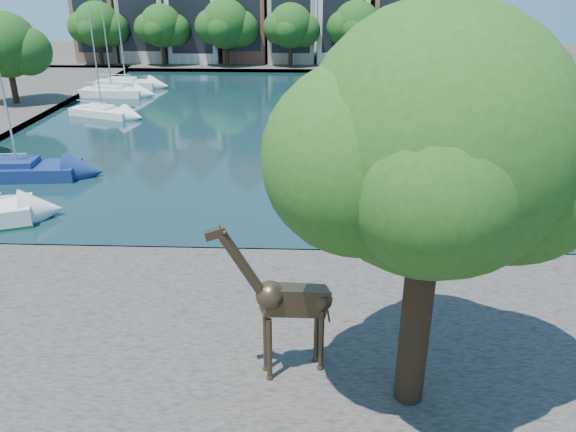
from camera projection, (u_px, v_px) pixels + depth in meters
name	position (u px, v px, depth m)	size (l,w,h in m)	color
ground	(202.00, 257.00, 24.55)	(160.00, 160.00, 0.00)	#38332B
water_basin	(255.00, 121.00, 46.49)	(38.00, 50.00, 0.08)	black
near_quay	(163.00, 352.00, 18.04)	(50.00, 14.00, 0.50)	#4F4A45
far_quay	(277.00, 61.00, 75.69)	(60.00, 16.00, 0.50)	#4F4A45
right_quay	(562.00, 122.00, 45.47)	(14.00, 52.00, 0.50)	#4F4A45
plane_tree	(439.00, 152.00, 12.94)	(8.32, 6.40, 10.62)	#332114
townhouse_west_end	(102.00, 5.00, 73.68)	(5.44, 9.18, 14.93)	brown
townhouse_west_inner	(197.00, 5.00, 73.22)	(6.43, 9.18, 15.15)	silver
townhouse_east_inner	(292.00, 2.00, 72.60)	(5.94, 9.18, 15.79)	tan
townhouse_east_end	(393.00, 8.00, 72.36)	(5.44, 9.18, 14.43)	brown
far_tree_far_west	(98.00, 26.00, 69.49)	(7.28, 5.60, 7.68)	#332114
far_tree_west	(162.00, 27.00, 69.23)	(6.76, 5.20, 7.36)	#332114
far_tree_mid_west	(226.00, 26.00, 68.84)	(7.80, 6.00, 8.00)	#332114
far_tree_mid_east	(291.00, 27.00, 68.61)	(7.02, 5.40, 7.52)	#332114
far_tree_east	(357.00, 27.00, 68.27)	(7.54, 5.80, 7.84)	#332114
far_tree_far_east	(423.00, 28.00, 68.03)	(6.76, 5.20, 7.36)	#332114
side_tree_left_far	(7.00, 47.00, 48.82)	(7.28, 5.60, 7.88)	#332114
giraffe_statue	(286.00, 301.00, 15.87)	(3.40, 1.45, 4.97)	#3A2D1D
sailboat_left_b	(18.00, 167.00, 33.50)	(7.13, 3.06, 13.46)	navy
sailboat_left_c	(102.00, 110.00, 47.84)	(5.95, 3.77, 8.97)	white
sailboat_left_d	(112.00, 90.00, 55.34)	(6.10, 2.37, 10.35)	white
sailboat_left_e	(126.00, 82.00, 59.34)	(6.42, 2.43, 9.10)	white
sailboat_right_a	(474.00, 159.00, 35.49)	(5.63, 3.79, 8.90)	white
sailboat_right_b	(441.00, 153.00, 36.36)	(8.32, 2.97, 12.92)	navy
sailboat_right_c	(438.00, 117.00, 45.47)	(5.61, 2.75, 8.60)	silver
sailboat_right_d	(406.00, 78.00, 61.53)	(4.79, 1.98, 9.96)	white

